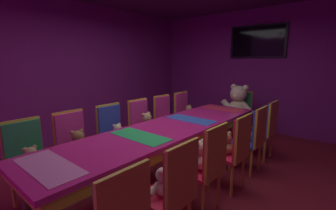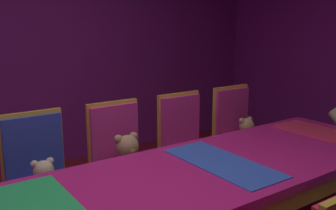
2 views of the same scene
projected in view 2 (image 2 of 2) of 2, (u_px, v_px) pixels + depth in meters
The scene contains 9 objects.
wall_left at pixel (12, 38), 3.89m from camera, with size 0.12×6.40×2.80m, color #721E72.
banquet_table at pixel (146, 199), 1.97m from camera, with size 0.90×3.71×0.75m.
chair_left_2 at pixel (38, 171), 2.49m from camera, with size 0.42×0.41×0.98m.
teddy_left_2 at pixel (45, 182), 2.38m from camera, with size 0.21×0.28×0.26m.
chair_left_3 at pixel (119, 154), 2.82m from camera, with size 0.42×0.41×0.98m.
teddy_left_3 at pixel (128, 160), 2.70m from camera, with size 0.27×0.35×0.33m.
chair_left_4 at pixel (184, 140), 3.16m from camera, with size 0.42×0.41×0.98m.
chair_left_5 at pixel (235, 129), 3.50m from camera, with size 0.42×0.41×0.98m.
teddy_left_5 at pixel (247, 135), 3.39m from camera, with size 0.22×0.29×0.27m.
Camera 2 is at (1.56, -0.95, 1.55)m, focal length 40.63 mm.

